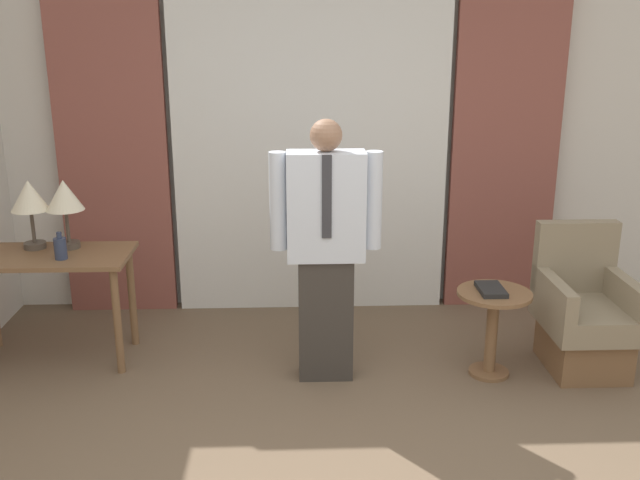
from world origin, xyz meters
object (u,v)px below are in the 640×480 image
at_px(book, 491,289).
at_px(armchair, 583,318).
at_px(table_lamp_right, 65,199).
at_px(side_table, 493,319).
at_px(desk, 48,272).
at_px(person, 326,244).
at_px(bottle_near_edge, 60,248).
at_px(table_lamp_left, 29,199).

bearing_deg(book, armchair, 8.32).
height_order(table_lamp_right, side_table, table_lamp_right).
xyz_separation_m(table_lamp_right, side_table, (2.71, -0.46, -0.68)).
xyz_separation_m(desk, table_lamp_right, (0.11, 0.13, 0.45)).
bearing_deg(armchair, table_lamp_right, 173.75).
xyz_separation_m(desk, book, (2.80, -0.32, -0.04)).
bearing_deg(person, bottle_near_edge, 172.78).
bearing_deg(armchair, person, -177.29).
bearing_deg(desk, table_lamp_left, 129.87).
distance_m(table_lamp_left, armchair, 3.64).
distance_m(desk, person, 1.82).
height_order(table_lamp_right, book, table_lamp_right).
bearing_deg(book, bottle_near_edge, 175.20).
xyz_separation_m(table_lamp_right, armchair, (3.33, -0.36, -0.73)).
height_order(desk, side_table, desk).
relative_size(table_lamp_right, side_table, 0.81).
distance_m(table_lamp_right, side_table, 2.83).
bearing_deg(book, person, 179.15).
distance_m(table_lamp_left, bottle_near_edge, 0.42).
height_order(desk, person, person).
distance_m(bottle_near_edge, side_table, 2.73).
bearing_deg(armchair, table_lamp_left, 174.14).
xyz_separation_m(desk, side_table, (2.82, -0.33, -0.23)).
relative_size(table_lamp_left, book, 1.81).
bearing_deg(side_table, person, 178.99).
height_order(table_lamp_left, armchair, table_lamp_left).
height_order(table_lamp_right, armchair, table_lamp_right).
xyz_separation_m(table_lamp_left, book, (2.91, -0.46, -0.49)).
bearing_deg(table_lamp_left, book, -8.95).
bearing_deg(bottle_near_edge, armchair, -2.25).
height_order(bottle_near_edge, side_table, bottle_near_edge).
bearing_deg(book, table_lamp_left, 171.05).
xyz_separation_m(table_lamp_left, armchair, (3.55, -0.36, -0.73)).
distance_m(armchair, side_table, 0.63).
distance_m(bottle_near_edge, book, 2.69).
bearing_deg(person, armchair, 2.71).
bearing_deg(side_table, table_lamp_right, 170.34).
bearing_deg(bottle_near_edge, side_table, -4.83).
relative_size(table_lamp_left, person, 0.28).
distance_m(bottle_near_edge, armchair, 3.34).
bearing_deg(side_table, bottle_near_edge, 175.17).
distance_m(table_lamp_right, armchair, 3.42).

